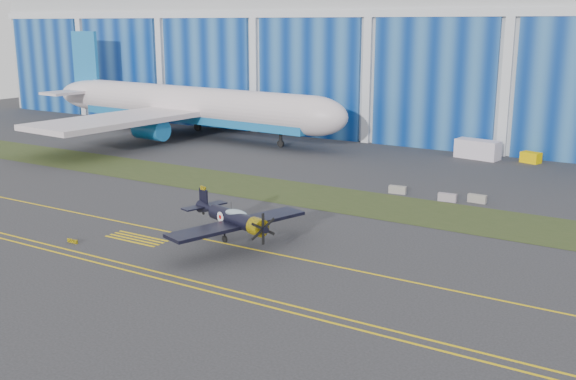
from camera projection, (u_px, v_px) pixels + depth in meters
The scene contains 16 objects.
ground at pixel (354, 248), 58.86m from camera, with size 260.00×260.00×0.00m, color #38383B.
grass_median at pixel (413, 210), 70.44m from camera, with size 260.00×10.00×0.02m, color #475128.
hangar at pixel (542, 48), 114.64m from camera, with size 220.00×45.70×30.00m.
taxiway_centreline at pixel (327, 264), 54.72m from camera, with size 200.00×0.20×0.02m, color yellow.
edge_line_near at pixel (262, 305), 46.86m from camera, with size 80.00×0.20×0.02m, color yellow.
edge_line_far at pixel (270, 300), 47.69m from camera, with size 80.00×0.20×0.02m, color yellow.
hold_short_ladder at pixel (137, 239), 61.29m from camera, with size 6.00×2.40×0.02m, color yellow, non-canonical shape.
guard_board_left at pixel (72, 241), 60.05m from camera, with size 1.20×0.15×0.35m, color yellow.
warbird at pixel (234, 218), 58.06m from camera, with size 14.52×15.97×3.92m.
jetliner at pixel (190, 65), 114.49m from camera, with size 73.78×64.09×24.21m.
shipping_container at pixel (478, 149), 97.26m from camera, with size 6.26×2.50×2.71m, color silver.
tug at pixel (531, 157), 94.44m from camera, with size 2.59×1.62×1.51m, color #FFCB00.
cart at pixel (145, 123), 127.52m from camera, with size 2.16×1.29×1.29m, color #EFC9F0.
barrier_a at pixel (398, 190), 77.42m from camera, with size 2.00×0.60×0.90m, color gray.
barrier_b at pixel (447, 197), 73.99m from camera, with size 2.00×0.60×0.90m, color #9E909B.
barrier_c at pixel (477, 199), 73.48m from camera, with size 2.00×0.60×0.90m, color gray.
Camera 1 is at (24.32, -50.67, 19.08)m, focal length 42.00 mm.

